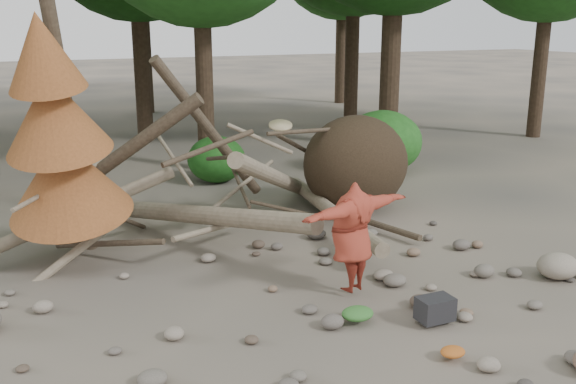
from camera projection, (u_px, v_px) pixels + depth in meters
name	position (u px, v px, depth m)	size (l,w,h in m)	color
ground	(349.00, 320.00, 8.44)	(120.00, 120.00, 0.00)	#514C44
deadfall_pile	(332.00, 169.00, 12.72)	(8.55, 5.24, 3.30)	#332619
dead_conifer	(59.00, 138.00, 9.59)	(2.06, 2.16, 4.35)	#4C3F30
bush_mid	(217.00, 159.00, 15.45)	(1.40, 1.40, 1.12)	#1E5919
bush_right	(383.00, 142.00, 16.39)	(2.00, 2.00, 1.60)	#266A21
frisbee_thrower	(352.00, 237.00, 8.99)	(2.44, 1.03, 2.58)	maroon
backpack	(435.00, 313.00, 8.29)	(0.46, 0.31, 0.31)	black
cloth_green	(357.00, 317.00, 8.34)	(0.43, 0.36, 0.16)	#326C2B
cloth_orange	(453.00, 356.00, 7.43)	(0.30, 0.25, 0.11)	#AA551D
boulder_mid_right	(558.00, 266.00, 9.76)	(0.65, 0.58, 0.39)	gray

